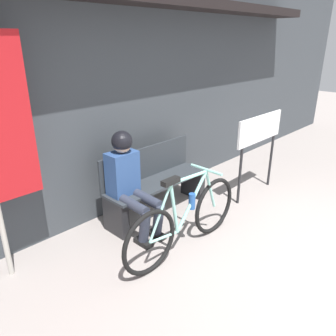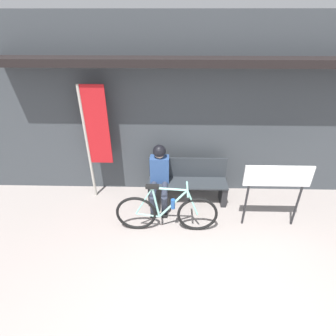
{
  "view_description": "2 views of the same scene",
  "coord_description": "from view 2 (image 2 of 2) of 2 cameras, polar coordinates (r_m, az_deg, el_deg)",
  "views": [
    {
      "loc": [
        -2.79,
        -0.2,
        2.1
      ],
      "look_at": [
        -0.54,
        1.97,
        0.86
      ],
      "focal_mm": 35.0,
      "sensor_mm": 36.0,
      "label": 1
    },
    {
      "loc": [
        -0.46,
        -1.57,
        3.12
      ],
      "look_at": [
        -0.55,
        2.14,
        0.94
      ],
      "focal_mm": 28.0,
      "sensor_mm": 36.0,
      "label": 2
    }
  ],
  "objects": [
    {
      "name": "storefront_wall",
      "position": [
        4.8,
        6.97,
        12.52
      ],
      "size": [
        12.0,
        0.56,
        3.2
      ],
      "color": "#3D4247",
      "rests_on": "ground_plane"
    },
    {
      "name": "park_bench_near",
      "position": [
        4.94,
        4.25,
        -3.29
      ],
      "size": [
        1.45,
        0.42,
        0.84
      ],
      "color": "#2D3338",
      "rests_on": "ground_plane"
    },
    {
      "name": "bicycle",
      "position": [
        4.29,
        -0.28,
        -9.63
      ],
      "size": [
        1.65,
        0.4,
        0.89
      ],
      "color": "black",
      "rests_on": "ground_plane"
    },
    {
      "name": "person_seated",
      "position": [
        4.68,
        -1.89,
        -1.07
      ],
      "size": [
        0.34,
        0.66,
        1.18
      ],
      "color": "#2D3342",
      "rests_on": "ground_plane"
    },
    {
      "name": "banner_pole",
      "position": [
        4.78,
        -15.8,
        7.38
      ],
      "size": [
        0.45,
        0.05,
        2.17
      ],
      "color": "#B7B2A8",
      "rests_on": "ground_plane"
    },
    {
      "name": "signboard",
      "position": [
        4.43,
        22.64,
        -2.6
      ],
      "size": [
        1.05,
        0.04,
        1.15
      ],
      "color": "#232326",
      "rests_on": "ground_plane"
    }
  ]
}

